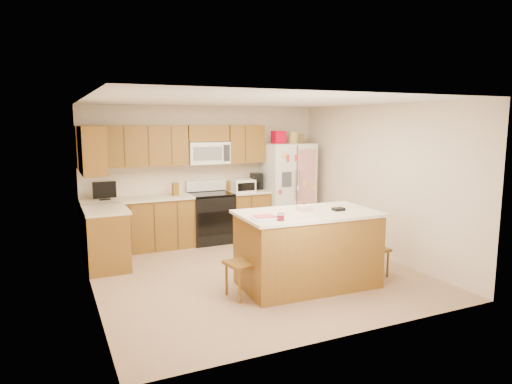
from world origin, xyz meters
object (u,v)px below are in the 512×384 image
refrigerator (287,188)px  island (307,249)px  stove (211,217)px  windsor_chair_left (244,262)px  windsor_chair_back (281,242)px  windsor_chair_right (373,249)px

refrigerator → island: bearing=-113.1°
stove → refrigerator: refrigerator is taller
stove → windsor_chair_left: (-0.50, -2.73, -0.03)m
island → refrigerator: bearing=66.9°
windsor_chair_back → windsor_chair_right: size_ratio=1.15×
island → windsor_chair_back: size_ratio=1.92×
windsor_chair_left → windsor_chair_right: (1.99, -0.05, -0.04)m
windsor_chair_right → windsor_chair_left: bearing=178.5°
windsor_chair_left → island: bearing=0.8°
refrigerator → windsor_chair_right: 2.77m
refrigerator → island: refrigerator is taller
windsor_chair_left → windsor_chair_right: bearing=-1.5°
stove → windsor_chair_back: (0.35, -2.13, -0.01)m
island → windsor_chair_back: 0.60m
stove → windsor_chair_right: size_ratio=1.32×
stove → island: stove is taller
refrigerator → windsor_chair_back: bearing=-120.6°
stove → windsor_chair_left: stove is taller
island → stove: bearing=99.2°
refrigerator → windsor_chair_right: size_ratio=2.38×
island → windsor_chair_right: (1.06, -0.07, -0.11)m
refrigerator → windsor_chair_left: (-2.07, -2.66, -0.47)m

